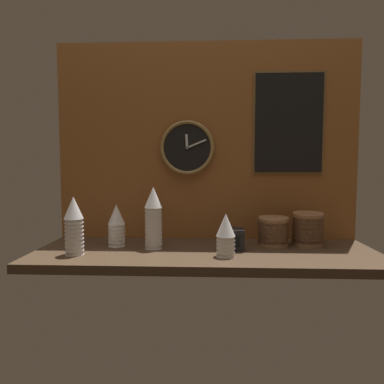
{
  "coord_description": "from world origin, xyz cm",
  "views": [
    {
      "loc": [
        0.62,
        -159.43,
        39.8
      ],
      "look_at": [
        -6.65,
        4.0,
        27.1
      ],
      "focal_mm": 32.0,
      "sensor_mm": 36.0,
      "label": 1
    }
  ],
  "objects_px": {
    "cup_stack_center_left": "(153,218)",
    "bowl_stack_far_right": "(308,228)",
    "cup_stack_left": "(117,225)",
    "bowl_stack_right": "(273,231)",
    "menu_board": "(289,123)",
    "cup_stack_far_left": "(74,226)",
    "wall_clock": "(187,148)",
    "napkin_dispenser": "(233,239)",
    "cup_stack_center_right": "(226,235)"
  },
  "relations": [
    {
      "from": "wall_clock",
      "to": "napkin_dispenser",
      "type": "height_order",
      "value": "wall_clock"
    },
    {
      "from": "cup_stack_far_left",
      "to": "bowl_stack_right",
      "type": "xyz_separation_m",
      "value": [
        0.92,
        0.2,
        -0.05
      ]
    },
    {
      "from": "cup_stack_far_left",
      "to": "napkin_dispenser",
      "type": "height_order",
      "value": "cup_stack_far_left"
    },
    {
      "from": "cup_stack_center_right",
      "to": "bowl_stack_far_right",
      "type": "xyz_separation_m",
      "value": [
        0.42,
        0.22,
        -0.01
      ]
    },
    {
      "from": "cup_stack_left",
      "to": "wall_clock",
      "type": "xyz_separation_m",
      "value": [
        0.34,
        0.18,
        0.39
      ]
    },
    {
      "from": "cup_stack_center_left",
      "to": "bowl_stack_far_right",
      "type": "relative_size",
      "value": 1.78
    },
    {
      "from": "bowl_stack_right",
      "to": "cup_stack_left",
      "type": "bearing_deg",
      "value": -177.81
    },
    {
      "from": "cup_stack_center_left",
      "to": "bowl_stack_right",
      "type": "distance_m",
      "value": 0.59
    },
    {
      "from": "cup_stack_far_left",
      "to": "wall_clock",
      "type": "xyz_separation_m",
      "value": [
        0.49,
        0.34,
        0.36
      ]
    },
    {
      "from": "bowl_stack_right",
      "to": "menu_board",
      "type": "distance_m",
      "value": 0.58
    },
    {
      "from": "cup_stack_far_left",
      "to": "bowl_stack_right",
      "type": "distance_m",
      "value": 0.94
    },
    {
      "from": "cup_stack_left",
      "to": "bowl_stack_right",
      "type": "height_order",
      "value": "cup_stack_left"
    },
    {
      "from": "cup_stack_left",
      "to": "cup_stack_center_left",
      "type": "height_order",
      "value": "cup_stack_center_left"
    },
    {
      "from": "cup_stack_left",
      "to": "napkin_dispenser",
      "type": "bearing_deg",
      "value": -5.02
    },
    {
      "from": "cup_stack_left",
      "to": "cup_stack_far_left",
      "type": "distance_m",
      "value": 0.22
    },
    {
      "from": "wall_clock",
      "to": "bowl_stack_right",
      "type": "bearing_deg",
      "value": -18.87
    },
    {
      "from": "cup_stack_left",
      "to": "cup_stack_center_right",
      "type": "height_order",
      "value": "cup_stack_left"
    },
    {
      "from": "cup_stack_center_right",
      "to": "napkin_dispenser",
      "type": "xyz_separation_m",
      "value": [
        0.04,
        0.12,
        -0.04
      ]
    },
    {
      "from": "cup_stack_center_right",
      "to": "bowl_stack_far_right",
      "type": "relative_size",
      "value": 1.13
    },
    {
      "from": "cup_stack_far_left",
      "to": "wall_clock",
      "type": "distance_m",
      "value": 0.7
    },
    {
      "from": "cup_stack_far_left",
      "to": "cup_stack_center_right",
      "type": "distance_m",
      "value": 0.68
    },
    {
      "from": "cup_stack_far_left",
      "to": "cup_stack_center_left",
      "type": "height_order",
      "value": "cup_stack_center_left"
    },
    {
      "from": "bowl_stack_far_right",
      "to": "napkin_dispenser",
      "type": "height_order",
      "value": "bowl_stack_far_right"
    },
    {
      "from": "cup_stack_left",
      "to": "cup_stack_far_left",
      "type": "relative_size",
      "value": 0.79
    },
    {
      "from": "napkin_dispenser",
      "to": "bowl_stack_right",
      "type": "bearing_deg",
      "value": 21.32
    },
    {
      "from": "cup_stack_center_right",
      "to": "bowl_stack_right",
      "type": "xyz_separation_m",
      "value": [
        0.24,
        0.2,
        -0.02
      ]
    },
    {
      "from": "wall_clock",
      "to": "menu_board",
      "type": "height_order",
      "value": "menu_board"
    },
    {
      "from": "cup_stack_far_left",
      "to": "cup_stack_center_right",
      "type": "height_order",
      "value": "cup_stack_far_left"
    },
    {
      "from": "cup_stack_left",
      "to": "bowl_stack_right",
      "type": "bearing_deg",
      "value": 2.19
    },
    {
      "from": "wall_clock",
      "to": "cup_stack_left",
      "type": "bearing_deg",
      "value": -152.38
    },
    {
      "from": "cup_stack_left",
      "to": "cup_stack_center_left",
      "type": "distance_m",
      "value": 0.2
    },
    {
      "from": "cup_stack_left",
      "to": "wall_clock",
      "type": "relative_size",
      "value": 0.72
    },
    {
      "from": "bowl_stack_far_right",
      "to": "cup_stack_center_right",
      "type": "bearing_deg",
      "value": -152.42
    },
    {
      "from": "cup_stack_center_right",
      "to": "menu_board",
      "type": "relative_size",
      "value": 0.35
    },
    {
      "from": "cup_stack_center_right",
      "to": "menu_board",
      "type": "xyz_separation_m",
      "value": [
        0.35,
        0.36,
        0.53
      ]
    },
    {
      "from": "bowl_stack_right",
      "to": "wall_clock",
      "type": "bearing_deg",
      "value": 161.13
    },
    {
      "from": "cup_stack_center_left",
      "to": "cup_stack_far_left",
      "type": "bearing_deg",
      "value": -159.34
    },
    {
      "from": "menu_board",
      "to": "bowl_stack_right",
      "type": "bearing_deg",
      "value": -122.5
    },
    {
      "from": "cup_stack_far_left",
      "to": "menu_board",
      "type": "xyz_separation_m",
      "value": [
        1.02,
        0.35,
        0.49
      ]
    },
    {
      "from": "cup_stack_center_left",
      "to": "menu_board",
      "type": "xyz_separation_m",
      "value": [
        0.68,
        0.23,
        0.47
      ]
    },
    {
      "from": "cup_stack_left",
      "to": "menu_board",
      "type": "distance_m",
      "value": 1.03
    },
    {
      "from": "wall_clock",
      "to": "cup_stack_far_left",
      "type": "bearing_deg",
      "value": -144.72
    },
    {
      "from": "cup_stack_center_left",
      "to": "cup_stack_center_right",
      "type": "xyz_separation_m",
      "value": [
        0.34,
        -0.13,
        -0.05
      ]
    },
    {
      "from": "bowl_stack_far_right",
      "to": "wall_clock",
      "type": "relative_size",
      "value": 0.58
    },
    {
      "from": "bowl_stack_right",
      "to": "wall_clock",
      "type": "relative_size",
      "value": 0.51
    },
    {
      "from": "cup_stack_center_right",
      "to": "napkin_dispenser",
      "type": "relative_size",
      "value": 1.87
    },
    {
      "from": "cup_stack_left",
      "to": "menu_board",
      "type": "xyz_separation_m",
      "value": [
        0.87,
        0.19,
        0.52
      ]
    },
    {
      "from": "cup_stack_far_left",
      "to": "menu_board",
      "type": "distance_m",
      "value": 1.19
    },
    {
      "from": "bowl_stack_far_right",
      "to": "wall_clock",
      "type": "distance_m",
      "value": 0.74
    },
    {
      "from": "cup_stack_center_left",
      "to": "bowl_stack_far_right",
      "type": "height_order",
      "value": "cup_stack_center_left"
    }
  ]
}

